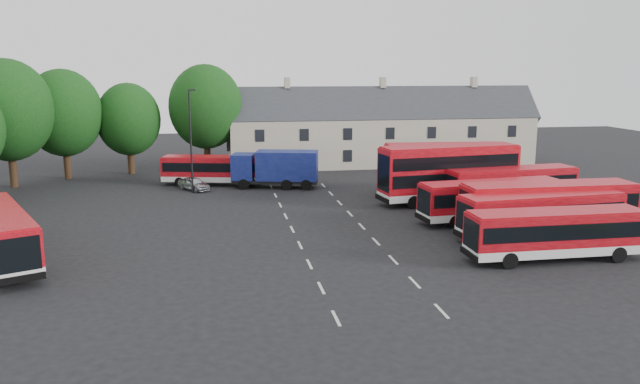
{
  "coord_description": "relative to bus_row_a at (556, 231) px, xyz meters",
  "views": [
    {
      "loc": [
        -5.14,
        -39.98,
        11.11
      ],
      "look_at": [
        2.31,
        4.0,
        2.2
      ],
      "focal_mm": 35.0,
      "sensor_mm": 36.0,
      "label": 1
    }
  ],
  "objects": [
    {
      "name": "bus_north",
      "position": [
        -19.6,
        27.58,
        -0.11
      ],
      "size": [
        10.15,
        4.46,
        2.8
      ],
      "rotation": [
        0.0,
        0.0,
        -0.23
      ],
      "color": "silver",
      "rests_on": "ground"
    },
    {
      "name": "treeline",
      "position": [
        -35.08,
        26.97,
        4.89
      ],
      "size": [
        29.92,
        32.59,
        12.01
      ],
      "color": "black",
      "rests_on": "ground"
    },
    {
      "name": "bus_dd_north",
      "position": [
        0.9,
        20.08,
        0.77
      ],
      "size": [
        11.15,
        3.4,
        4.5
      ],
      "rotation": [
        0.0,
        0.0,
        -0.08
      ],
      "color": "silver",
      "rests_on": "ground"
    },
    {
      "name": "bus_row_d",
      "position": [
        0.27,
        9.32,
        0.03
      ],
      "size": [
        10.92,
        3.49,
        3.03
      ],
      "rotation": [
        0.0,
        0.0,
        0.1
      ],
      "color": "silver",
      "rests_on": "ground"
    },
    {
      "name": "silver_car",
      "position": [
        -21.5,
        25.26,
        -1.18
      ],
      "size": [
        3.31,
        3.76,
        1.23
      ],
      "primitive_type": "imported",
      "rotation": [
        0.0,
        0.0,
        0.64
      ],
      "color": "#B3B5BB",
      "rests_on": "ground"
    },
    {
      "name": "bus_row_b",
      "position": [
        1.34,
        4.21,
        0.08
      ],
      "size": [
        11.17,
        3.49,
        3.11
      ],
      "rotation": [
        0.0,
        0.0,
        0.09
      ],
      "color": "silver",
      "rests_on": "ground"
    },
    {
      "name": "lane_markings",
      "position": [
        -11.84,
        9.61,
        -1.79
      ],
      "size": [
        5.15,
        33.8,
        0.01
      ],
      "color": "beige",
      "rests_on": "ground"
    },
    {
      "name": "ground",
      "position": [
        -14.34,
        7.61,
        -1.79
      ],
      "size": [
        140.0,
        140.0,
        0.0
      ],
      "primitive_type": "plane",
      "color": "black",
      "rests_on": "ground"
    },
    {
      "name": "bus_west",
      "position": [
        -31.79,
        4.75,
        0.12
      ],
      "size": [
        7.04,
        11.26,
        3.18
      ],
      "rotation": [
        0.0,
        0.0,
        2.0
      ],
      "color": "silver",
      "rests_on": "ground"
    },
    {
      "name": "terrace_houses",
      "position": [
        -0.34,
        37.61,
        2.07
      ],
      "size": [
        35.7,
        7.13,
        10.06
      ],
      "color": "beige",
      "rests_on": "ground"
    },
    {
      "name": "box_truck",
      "position": [
        -13.87,
        25.22,
        0.17
      ],
      "size": [
        8.32,
        4.25,
        3.48
      ],
      "rotation": [
        0.0,
        0.0,
        -0.23
      ],
      "color": "black",
      "rests_on": "ground"
    },
    {
      "name": "bus_row_e",
      "position": [
        4.29,
        14.35,
        0.08
      ],
      "size": [
        11.23,
        3.78,
        3.11
      ],
      "rotation": [
        0.0,
        0.0,
        0.12
      ],
      "color": "silver",
      "rests_on": "ground"
    },
    {
      "name": "bus_dd_south",
      "position": [
        -0.38,
        16.15,
        0.96
      ],
      "size": [
        12.02,
        4.19,
        4.83
      ],
      "rotation": [
        0.0,
        0.0,
        0.13
      ],
      "color": "silver",
      "rests_on": "ground"
    },
    {
      "name": "lamppost",
      "position": [
        -21.57,
        24.11,
        3.16
      ],
      "size": [
        0.65,
        0.35,
        9.27
      ],
      "rotation": [
        0.0,
        0.0,
        0.23
      ],
      "color": "black",
      "rests_on": "ground"
    },
    {
      "name": "bus_row_c",
      "position": [
        2.97,
        6.13,
        0.25
      ],
      "size": [
        12.03,
        2.92,
        3.39
      ],
      "rotation": [
        0.0,
        0.0,
        -0.01
      ],
      "color": "silver",
      "rests_on": "ground"
    },
    {
      "name": "bus_row_a",
      "position": [
        0.0,
        0.0,
        0.0
      ],
      "size": [
        10.55,
        2.47,
        2.98
      ],
      "rotation": [
        0.0,
        0.0,
        0.0
      ],
      "color": "silver",
      "rests_on": "ground"
    }
  ]
}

